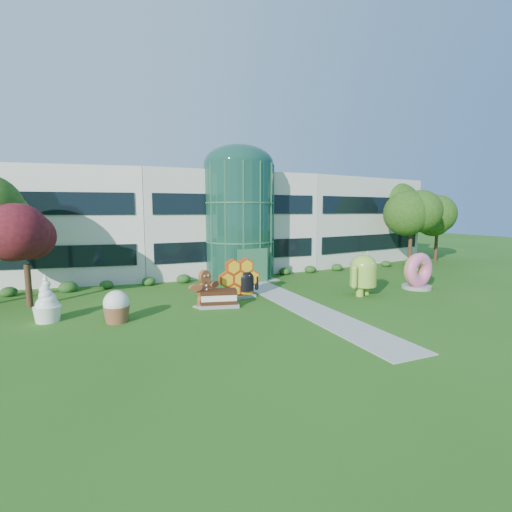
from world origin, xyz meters
name	(u,v)px	position (x,y,z in m)	size (l,w,h in m)	color
ground	(311,310)	(0.00, 0.00, 0.00)	(140.00, 140.00, 0.00)	#215114
building	(218,222)	(0.00, 18.00, 4.65)	(46.00, 15.00, 9.30)	beige
atrium	(239,221)	(0.00, 12.00, 4.90)	(6.00, 6.00, 9.80)	#194738
walkway	(294,302)	(0.00, 2.00, 0.02)	(2.40, 20.00, 0.04)	#9E9E93
tree_red	(26,259)	(-15.50, 7.50, 3.00)	(4.00, 4.00, 6.00)	#3F0C14
trees_backdrop	(235,229)	(0.00, 13.00, 4.20)	(52.00, 8.00, 8.40)	#1E3F0F
android_green	(363,272)	(5.35, 1.84, 1.68)	(2.96, 1.97, 3.35)	#88B93B
android_black	(245,281)	(-2.31, 4.79, 1.10)	(1.93, 1.29, 2.19)	black
donut	(417,270)	(10.53, 1.99, 1.39)	(2.67, 1.28, 2.78)	#E35696
gingerbread	(205,288)	(-5.58, 3.25, 1.16)	(2.51, 0.96, 2.32)	maroon
ice_cream_sandwich	(219,298)	(-4.81, 2.90, 0.54)	(2.41, 1.21, 1.07)	black
honeycomb	(239,280)	(-2.79, 4.65, 1.21)	(3.08, 1.10, 2.42)	yellow
froyo	(46,298)	(-14.14, 3.64, 1.26)	(1.47, 1.47, 2.52)	white
cupcake	(116,306)	(-10.74, 2.06, 0.86)	(1.43, 1.43, 1.72)	white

